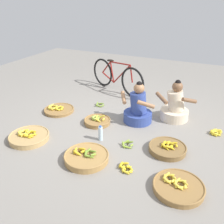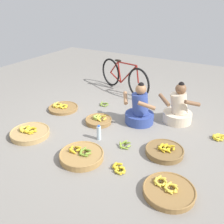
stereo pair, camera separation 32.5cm
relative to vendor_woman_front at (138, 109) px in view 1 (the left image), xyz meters
name	(u,v)px [view 1 (the left image)]	position (x,y,z in m)	size (l,w,h in m)	color
ground_plane	(117,125)	(-0.28, -0.30, -0.24)	(10.00, 10.00, 0.00)	gray
vendor_woman_front	(138,109)	(0.00, 0.00, 0.00)	(0.72, 0.52, 0.77)	#334793
vendor_woman_behind	(175,107)	(0.59, 0.39, 0.00)	(0.74, 0.54, 0.77)	beige
bicycle_leaning	(117,76)	(-0.98, 1.25, 0.11)	(1.59, 0.70, 0.73)	black
banana_basket_near_bicycle	(29,137)	(-1.37, -1.34, -0.19)	(0.64, 0.64, 0.17)	tan
banana_basket_front_center	(97,121)	(-0.63, -0.39, -0.19)	(0.48, 0.48, 0.16)	olive
banana_basket_front_right	(168,148)	(0.73, -0.71, -0.19)	(0.57, 0.57, 0.16)	brown
banana_basket_mid_left	(86,157)	(-0.26, -1.42, -0.19)	(0.64, 0.64, 0.17)	#A87F47
banana_basket_mid_right	(59,110)	(-1.56, -0.28, -0.21)	(0.59, 0.59, 0.13)	olive
banana_basket_near_vendor	(178,187)	(1.05, -1.45, -0.20)	(0.63, 0.63, 0.14)	olive
loose_bananas_back_left	(127,144)	(0.14, -0.83, -0.22)	(0.20, 0.22, 0.09)	#8CAD38
loose_bananas_front_left	(216,132)	(1.36, 0.14, -0.22)	(0.21, 0.25, 0.09)	yellow
loose_bananas_back_center	(126,168)	(0.33, -1.36, -0.22)	(0.23, 0.23, 0.09)	gold
loose_bananas_back_right	(100,105)	(-0.94, 0.31, -0.22)	(0.17, 0.18, 0.08)	olive
water_bottle	(101,133)	(-0.32, -0.86, -0.12)	(0.07, 0.07, 0.26)	silver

